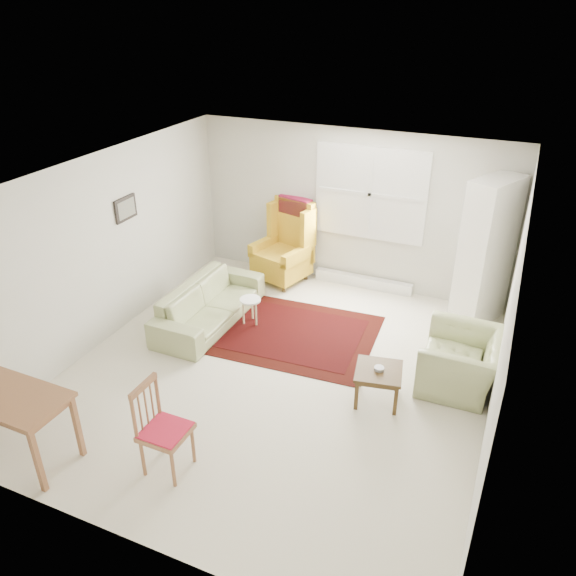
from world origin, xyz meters
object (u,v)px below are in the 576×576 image
at_px(wingback_chair, 281,243).
at_px(stool, 251,311).
at_px(armchair, 462,356).
at_px(desk_chair, 165,430).
at_px(desk, 15,425).
at_px(coffee_table, 378,385).
at_px(cabinet, 486,253).
at_px(sofa, 209,297).

height_order(wingback_chair, stool, wingback_chair).
distance_m(armchair, stool, 2.97).
bearing_deg(desk_chair, armchair, -43.31).
bearing_deg(desk, coffee_table, 36.62).
bearing_deg(coffee_table, armchair, 39.50).
xyz_separation_m(wingback_chair, desk, (-0.83, -4.70, -0.28)).
bearing_deg(desk_chair, cabinet, -29.38).
bearing_deg(cabinet, stool, -129.38).
distance_m(coffee_table, cabinet, 2.66).
xyz_separation_m(armchair, cabinet, (0.00, 1.71, 0.65)).
bearing_deg(coffee_table, sofa, 163.92).
xyz_separation_m(coffee_table, cabinet, (0.82, 2.39, 0.84)).
relative_size(stool, cabinet, 0.19).
height_order(coffee_table, stool, coffee_table).
xyz_separation_m(wingback_chair, cabinet, (3.10, 0.00, 0.38)).
bearing_deg(desk_chair, coffee_table, -40.38).
distance_m(stool, desk_chair, 2.89).
relative_size(sofa, wingback_chair, 1.48).
height_order(coffee_table, desk, desk).
xyz_separation_m(wingback_chair, stool, (0.15, -1.43, -0.48)).
bearing_deg(coffee_table, stool, 155.73).
xyz_separation_m(armchair, coffee_table, (-0.82, -0.68, -0.19)).
relative_size(stool, desk_chair, 0.41).
bearing_deg(desk, desk_chair, 16.62).
bearing_deg(armchair, coffee_table, -51.26).
relative_size(stool, desk, 0.33).
height_order(coffee_table, desk_chair, desk_chair).
height_order(sofa, desk_chair, desk_chair).
relative_size(armchair, desk_chair, 1.05).
relative_size(cabinet, desk, 1.70).
distance_m(stool, cabinet, 3.39).
distance_m(coffee_table, stool, 2.34).
height_order(armchair, wingback_chair, wingback_chair).
bearing_deg(sofa, desk_chair, -157.24).
height_order(cabinet, desk, cabinet).
bearing_deg(armchair, cabinet, 179.24).
relative_size(wingback_chair, desk, 1.09).
height_order(cabinet, desk_chair, cabinet).
distance_m(wingback_chair, desk_chair, 4.31).
relative_size(wingback_chair, coffee_table, 2.59).
relative_size(cabinet, desk_chair, 2.13).
height_order(sofa, stool, sofa).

